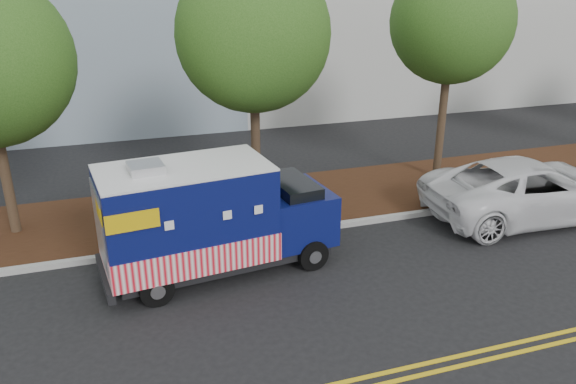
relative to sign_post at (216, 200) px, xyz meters
name	(u,v)px	position (x,y,z in m)	size (l,w,h in m)	color
ground	(288,261)	(1.42, -1.55, -1.20)	(120.00, 120.00, 0.00)	black
curb	(272,234)	(1.42, -0.15, -1.12)	(120.00, 0.18, 0.15)	#9E9E99
mulch_strip	(252,205)	(1.42, 1.95, -1.12)	(120.00, 4.00, 0.15)	#321B0E
centerline_near	(366,377)	(1.42, -6.00, -1.19)	(120.00, 0.10, 0.01)	gold
tree_b	(253,35)	(1.48, 1.60, 3.87)	(4.12, 4.12, 7.14)	#38281C
tree_c	(452,22)	(7.92, 2.30, 3.96)	(3.78, 3.78, 7.06)	#38281C
sign_post	(216,200)	(0.00, 0.00, 0.00)	(0.06, 0.06, 2.40)	#473828
food_truck	(208,221)	(-0.48, -1.46, 0.10)	(5.64, 2.64, 2.87)	black
white_car	(530,189)	(8.79, -1.11, -0.36)	(2.80, 6.08, 1.69)	silver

